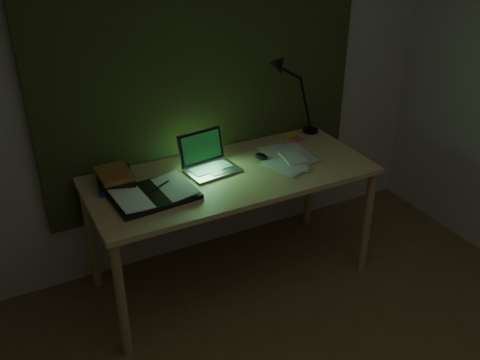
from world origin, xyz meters
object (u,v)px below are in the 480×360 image
object	(u,v)px
desk	(232,228)
loose_papers	(286,158)
open_textbook	(153,194)
laptop	(212,155)
book_stack	(115,178)
desk_lamp	(313,93)

from	to	relation	value
desk	loose_papers	world-z (taller)	loose_papers
open_textbook	loose_papers	size ratio (longest dim) A/B	1.45
laptop	open_textbook	world-z (taller)	laptop
book_stack	desk_lamp	xyz separation A→B (m)	(1.48, 0.13, 0.25)
laptop	loose_papers	size ratio (longest dim) A/B	1.10
desk_lamp	open_textbook	bearing A→B (deg)	-150.94
loose_papers	desk_lamp	bearing A→B (deg)	37.62
desk	loose_papers	size ratio (longest dim) A/B	5.49
open_textbook	loose_papers	world-z (taller)	open_textbook
laptop	desk_lamp	distance (m)	0.94
desk	loose_papers	bearing A→B (deg)	0.51
loose_papers	desk_lamp	world-z (taller)	desk_lamp
laptop	loose_papers	xyz separation A→B (m)	(0.49, -0.07, -0.10)
book_stack	desk_lamp	distance (m)	1.50
desk	loose_papers	xyz separation A→B (m)	(0.40, 0.00, 0.41)
desk	book_stack	size ratio (longest dim) A/B	7.20
book_stack	loose_papers	world-z (taller)	book_stack
desk	desk_lamp	size ratio (longest dim) A/B	3.01
loose_papers	desk_lamp	size ratio (longest dim) A/B	0.55
desk	desk_lamp	distance (m)	1.11
loose_papers	laptop	bearing A→B (deg)	171.79
laptop	desk_lamp	bearing A→B (deg)	7.14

